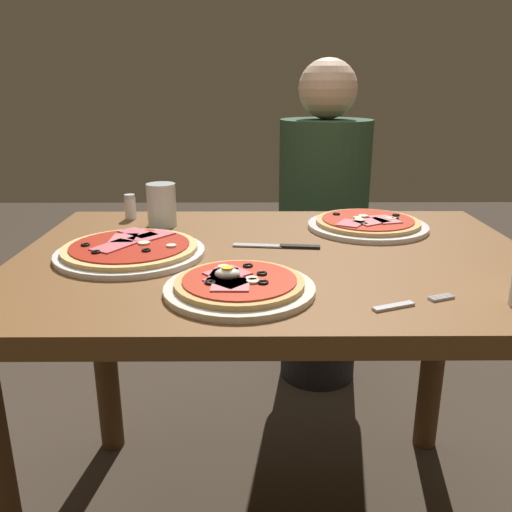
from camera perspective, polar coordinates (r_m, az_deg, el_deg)
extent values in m
cube|color=brown|center=(1.15, 2.17, -0.64)|extent=(1.11, 0.80, 0.04)
cylinder|color=#4A3018|center=(1.66, -16.07, -9.17)|extent=(0.07, 0.07, 0.71)
cylinder|color=#4A3018|center=(1.69, 18.72, -8.93)|extent=(0.07, 0.07, 0.71)
cylinder|color=silver|center=(0.92, -1.78, -3.57)|extent=(0.26, 0.26, 0.01)
cylinder|color=tan|center=(0.92, -1.79, -2.93)|extent=(0.23, 0.23, 0.01)
cylinder|color=#B72D19|center=(0.92, -1.79, -2.55)|extent=(0.20, 0.20, 0.00)
torus|color=black|center=(0.98, -0.88, -1.03)|extent=(0.02, 0.02, 0.00)
torus|color=black|center=(0.90, -4.94, -2.87)|extent=(0.02, 0.02, 0.00)
torus|color=black|center=(0.90, 0.77, -2.85)|extent=(0.02, 0.02, 0.00)
torus|color=black|center=(0.94, 0.64, -1.89)|extent=(0.02, 0.02, 0.00)
cube|color=#D16B70|center=(0.89, -2.76, -3.09)|extent=(0.06, 0.06, 0.00)
cube|color=#C65B66|center=(0.93, -3.67, -2.12)|extent=(0.06, 0.09, 0.00)
cube|color=#C65B66|center=(0.94, -3.09, -1.87)|extent=(0.09, 0.09, 0.00)
cube|color=#C65B66|center=(0.91, -3.01, -2.68)|extent=(0.09, 0.09, 0.00)
cylinder|color=beige|center=(0.91, -0.46, -2.45)|extent=(0.02, 0.02, 0.00)
cylinder|color=beige|center=(0.97, -3.51, -1.17)|extent=(0.02, 0.02, 0.00)
cylinder|color=beige|center=(0.90, -0.32, -2.73)|extent=(0.02, 0.02, 0.00)
ellipsoid|color=white|center=(0.91, -3.10, -1.91)|extent=(0.04, 0.03, 0.02)
cylinder|color=yellow|center=(0.91, -3.11, -1.32)|extent=(0.02, 0.02, 0.00)
cylinder|color=white|center=(1.37, 11.91, 3.17)|extent=(0.30, 0.30, 0.01)
cylinder|color=tan|center=(1.36, 11.94, 3.61)|extent=(0.26, 0.26, 0.01)
cylinder|color=#B72D19|center=(1.36, 11.95, 3.88)|extent=(0.23, 0.23, 0.00)
torus|color=black|center=(1.37, 14.75, 3.94)|extent=(0.02, 0.02, 0.00)
torus|color=black|center=(1.30, 11.53, 3.43)|extent=(0.02, 0.02, 0.00)
torus|color=black|center=(1.39, 8.66, 4.50)|extent=(0.02, 0.02, 0.00)
torus|color=black|center=(1.41, 14.85, 4.29)|extent=(0.02, 0.02, 0.00)
cube|color=#C65B66|center=(1.30, 10.16, 3.49)|extent=(0.08, 0.09, 0.00)
cube|color=#D16B70|center=(1.33, 12.35, 3.63)|extent=(0.10, 0.09, 0.00)
cube|color=#D16B70|center=(1.36, 13.71, 3.85)|extent=(0.07, 0.10, 0.00)
cylinder|color=beige|center=(1.34, 11.11, 3.82)|extent=(0.03, 0.03, 0.00)
cylinder|color=beige|center=(1.37, 14.35, 3.94)|extent=(0.03, 0.03, 0.00)
cylinder|color=beige|center=(1.36, 10.88, 4.06)|extent=(0.02, 0.02, 0.00)
cylinder|color=beige|center=(1.38, 11.47, 4.24)|extent=(0.03, 0.03, 0.00)
cylinder|color=white|center=(1.15, -13.36, 0.31)|extent=(0.31, 0.31, 0.01)
cylinder|color=#DBB26B|center=(1.15, -13.40, 0.84)|extent=(0.28, 0.28, 0.01)
cylinder|color=#A82314|center=(1.15, -13.42, 1.15)|extent=(0.25, 0.25, 0.00)
torus|color=black|center=(1.16, -17.91, 1.16)|extent=(0.02, 0.02, 0.00)
torus|color=black|center=(1.11, -16.87, 0.42)|extent=(0.02, 0.02, 0.00)
torus|color=black|center=(1.09, -11.74, 0.61)|extent=(0.02, 0.02, 0.00)
cube|color=#C65B66|center=(1.14, -15.04, 1.05)|extent=(0.09, 0.11, 0.00)
cube|color=#C65B66|center=(1.23, -12.61, 2.43)|extent=(0.10, 0.10, 0.00)
cube|color=#C65B66|center=(1.20, -11.18, 2.13)|extent=(0.10, 0.11, 0.00)
cube|color=#D16B70|center=(1.19, -14.08, 1.87)|extent=(0.05, 0.07, 0.00)
cylinder|color=beige|center=(1.14, -11.97, 1.38)|extent=(0.03, 0.03, 0.00)
cylinder|color=beige|center=(1.11, -9.11, 1.11)|extent=(0.02, 0.02, 0.00)
cylinder|color=silver|center=(1.37, -10.13, 5.44)|extent=(0.07, 0.07, 0.11)
cylinder|color=silver|center=(1.38, -10.07, 4.35)|extent=(0.06, 0.06, 0.06)
cube|color=silver|center=(0.89, 14.60, -5.28)|extent=(0.07, 0.04, 0.00)
cube|color=silver|center=(0.95, 19.61, -4.40)|extent=(0.04, 0.02, 0.00)
cube|color=silver|center=(0.95, 19.43, -4.31)|extent=(0.04, 0.02, 0.00)
cube|color=silver|center=(0.95, 19.25, -4.21)|extent=(0.04, 0.02, 0.00)
cube|color=silver|center=(0.95, 19.08, -4.12)|extent=(0.04, 0.02, 0.00)
cube|color=silver|center=(1.19, 0.16, 1.16)|extent=(0.11, 0.03, 0.00)
cube|color=black|center=(1.18, 4.75, 1.02)|extent=(0.09, 0.03, 0.01)
cylinder|color=white|center=(1.47, -13.38, 4.96)|extent=(0.03, 0.03, 0.05)
cylinder|color=silver|center=(1.46, -13.48, 6.24)|extent=(0.03, 0.03, 0.01)
cylinder|color=black|center=(2.07, 6.77, -6.83)|extent=(0.29, 0.29, 0.46)
cylinder|color=#2D4C33|center=(1.92, 7.30, 6.61)|extent=(0.32, 0.32, 0.52)
sphere|color=beige|center=(1.88, 7.75, 17.43)|extent=(0.20, 0.20, 0.20)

